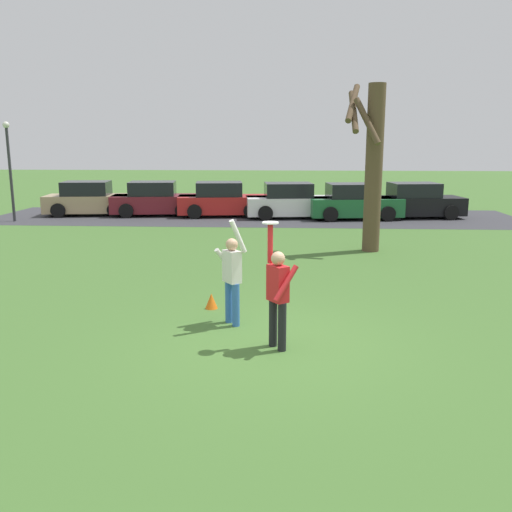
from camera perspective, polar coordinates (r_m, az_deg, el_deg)
The scene contains 14 objects.
ground_plane at distance 9.43m, azimuth 2.08°, elevation -9.17°, with size 120.00×120.00×0.00m, color #426B2D.
person_catcher at distance 8.94m, azimuth 2.29°, elevation -3.73°, with size 0.54×0.58×2.08m.
person_defender at distance 10.14m, azimuth -2.53°, elevation -1.87°, with size 0.63×0.66×2.04m.
frisbee_disc at distance 8.89m, azimuth 1.51°, elevation 3.51°, with size 0.27×0.27×0.02m, color white.
parked_car_tan at distance 27.15m, azimuth -17.03°, elevation 5.66°, with size 4.30×2.43×1.59m.
parked_car_maroon at distance 26.30m, azimuth -10.49°, elevation 5.79°, with size 4.30×2.43×1.59m.
parked_car_red at distance 25.62m, azimuth -3.62°, elevation 5.81°, with size 4.30×2.43×1.59m.
parked_car_white at distance 25.06m, azimuth 3.65°, elevation 5.68°, with size 4.30×2.43×1.59m.
parked_car_green at distance 25.02m, azimuth 10.19°, elevation 5.51°, with size 4.30×2.43×1.59m.
parked_car_black at distance 26.09m, azimuth 16.36°, elevation 5.47°, with size 4.30×2.43×1.59m.
parking_strip at distance 25.27m, azimuth -0.20°, elevation 4.11°, with size 24.14×6.40×0.01m, color #38383D.
bare_tree_tall at distance 17.40m, azimuth 12.05°, elevation 9.49°, with size 1.26×1.72×5.19m.
lamppost_by_lot at distance 25.95m, azimuth -24.41°, elevation 8.99°, with size 0.28×0.28×4.26m.
field_cone_orange at distance 11.34m, azimuth -4.69°, elevation -4.71°, with size 0.26×0.26×0.32m, color orange.
Camera 1 is at (0.19, -8.81, 3.37)m, focal length 38.21 mm.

